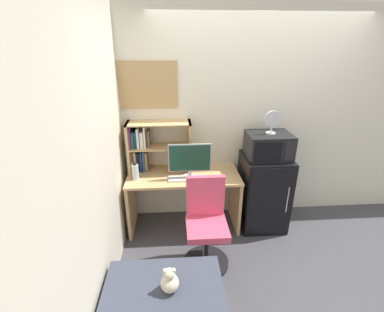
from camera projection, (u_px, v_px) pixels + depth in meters
name	position (u px, v px, depth m)	size (l,w,h in m)	color
wall_back	(284.00, 119.00, 3.34)	(6.40, 0.04, 2.60)	silver
wall_left	(76.00, 189.00, 1.72)	(0.04, 4.40, 2.60)	silver
desk	(184.00, 190.00, 3.27)	(1.33, 0.60, 0.73)	tan
hutch_bookshelf	(150.00, 145.00, 3.19)	(0.75, 0.28, 0.60)	tan
monitor	(190.00, 160.00, 3.02)	(0.48, 0.20, 0.42)	#B7B7BC
keyboard	(187.00, 178.00, 3.07)	(0.44, 0.14, 0.02)	silver
computer_mouse	(210.00, 177.00, 3.09)	(0.07, 0.09, 0.03)	silver
water_bottle	(135.00, 172.00, 3.05)	(0.08, 0.08, 0.20)	silver
mini_fridge	(263.00, 192.00, 3.33)	(0.55, 0.56, 0.93)	black
microwave	(268.00, 146.00, 3.10)	(0.50, 0.40, 0.29)	black
desk_fan	(272.00, 121.00, 2.98)	(0.19, 0.11, 0.27)	silver
desk_chair	(206.00, 228.00, 2.75)	(0.47, 0.47, 0.95)	black
teddy_bear	(170.00, 281.00, 2.02)	(0.14, 0.14, 0.22)	beige
wall_corkboard	(146.00, 85.00, 3.03)	(0.71, 0.02, 0.52)	tan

